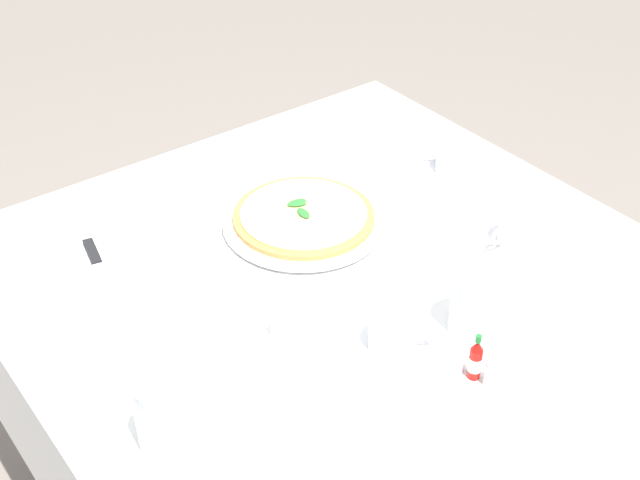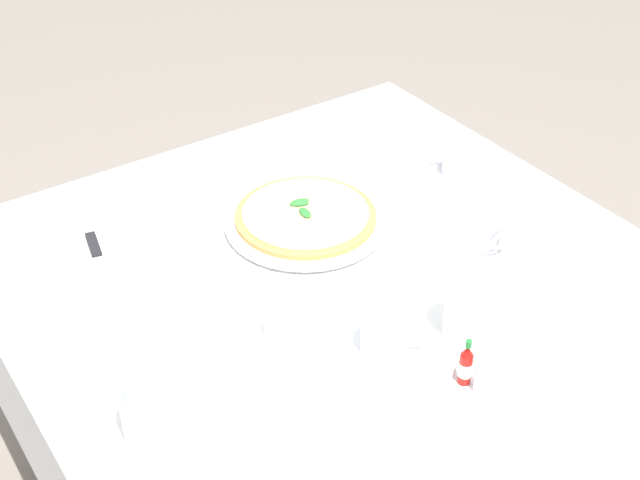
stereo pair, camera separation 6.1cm
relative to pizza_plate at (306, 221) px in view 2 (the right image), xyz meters
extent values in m
cube|color=white|center=(0.15, -0.04, -0.02)|extent=(1.10, 1.10, 0.02)
cube|color=white|center=(0.15, -0.58, -0.17)|extent=(1.10, 0.01, 0.28)
cube|color=white|center=(0.15, 0.51, -0.17)|extent=(1.10, 0.01, 0.28)
cube|color=white|center=(-0.39, -0.04, -0.17)|extent=(0.01, 1.10, 0.28)
cylinder|color=brown|center=(-0.30, -0.49, -0.39)|extent=(0.06, 0.06, 0.72)
cylinder|color=brown|center=(-0.30, 0.42, -0.39)|extent=(0.06, 0.06, 0.72)
cylinder|color=white|center=(0.00, 0.00, -0.01)|extent=(0.18, 0.18, 0.01)
cylinder|color=white|center=(0.00, 0.00, 0.00)|extent=(0.30, 0.30, 0.01)
cylinder|color=#C68E47|center=(0.00, 0.00, 0.01)|extent=(0.27, 0.27, 0.01)
cylinder|color=#EFD17A|center=(0.00, 0.00, 0.02)|extent=(0.24, 0.24, 0.00)
ellipsoid|color=#2D7533|center=(-0.03, 0.00, 0.02)|extent=(0.03, 0.04, 0.01)
ellipsoid|color=#2D7533|center=(-0.03, 0.01, 0.02)|extent=(0.03, 0.04, 0.01)
ellipsoid|color=#2D7533|center=(0.01, 0.00, 0.02)|extent=(0.04, 0.02, 0.01)
cylinder|color=white|center=(0.03, 0.36, -0.01)|extent=(0.13, 0.13, 0.01)
cylinder|color=white|center=(0.03, 0.36, 0.02)|extent=(0.08, 0.08, 0.05)
torus|color=white|center=(-0.02, 0.35, 0.02)|extent=(0.04, 0.02, 0.03)
cylinder|color=black|center=(0.03, 0.36, 0.04)|extent=(0.07, 0.07, 0.00)
cylinder|color=white|center=(0.35, -0.09, -0.01)|extent=(0.13, 0.13, 0.01)
cylinder|color=white|center=(0.35, -0.09, 0.02)|extent=(0.08, 0.08, 0.06)
torus|color=white|center=(0.39, -0.05, 0.03)|extent=(0.03, 0.03, 0.03)
cylinder|color=black|center=(0.35, -0.09, 0.05)|extent=(0.07, 0.07, 0.00)
cylinder|color=white|center=(0.28, 0.28, -0.01)|extent=(0.13, 0.13, 0.01)
cylinder|color=white|center=(0.28, 0.28, 0.03)|extent=(0.08, 0.08, 0.06)
torus|color=white|center=(0.28, 0.23, 0.03)|extent=(0.01, 0.04, 0.03)
cylinder|color=black|center=(0.28, 0.28, 0.05)|extent=(0.07, 0.07, 0.00)
cylinder|color=white|center=(0.31, -0.46, 0.05)|extent=(0.07, 0.07, 0.12)
cylinder|color=silver|center=(0.31, -0.46, 0.03)|extent=(0.06, 0.06, 0.08)
cylinder|color=white|center=(0.39, 0.04, 0.05)|extent=(0.07, 0.07, 0.11)
cylinder|color=silver|center=(0.39, 0.04, 0.03)|extent=(0.06, 0.06, 0.08)
cube|color=white|center=(-0.09, -0.37, 0.00)|extent=(0.23, 0.16, 0.02)
cube|color=silver|center=(-0.04, -0.38, 0.01)|extent=(0.12, 0.04, 0.01)
cube|color=black|center=(-0.13, -0.36, 0.01)|extent=(0.08, 0.03, 0.01)
cylinder|color=#B7140F|center=(0.47, -0.03, 0.02)|extent=(0.02, 0.02, 0.05)
cylinder|color=white|center=(0.47, -0.03, 0.02)|extent=(0.02, 0.02, 0.02)
cone|color=#B7140F|center=(0.47, -0.03, 0.05)|extent=(0.02, 0.02, 0.02)
cylinder|color=#1E722D|center=(0.47, -0.03, 0.07)|extent=(0.01, 0.01, 0.01)
cylinder|color=white|center=(0.50, -0.02, 0.01)|extent=(0.03, 0.03, 0.04)
cylinder|color=white|center=(0.50, -0.02, 0.00)|extent=(0.02, 0.02, 0.03)
sphere|color=silver|center=(0.50, -0.02, 0.03)|extent=(0.02, 0.02, 0.02)
cylinder|color=white|center=(0.44, -0.04, 0.01)|extent=(0.03, 0.03, 0.04)
cylinder|color=#38332D|center=(0.44, -0.04, 0.00)|extent=(0.02, 0.02, 0.03)
sphere|color=silver|center=(0.44, -0.04, 0.03)|extent=(0.02, 0.02, 0.02)
cube|color=white|center=(0.21, -0.18, 0.02)|extent=(0.03, 0.09, 0.06)
camera|label=1|loc=(1.07, -0.77, 0.92)|focal=48.04mm
camera|label=2|loc=(1.10, -0.72, 0.92)|focal=48.04mm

